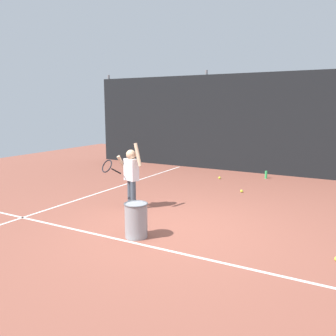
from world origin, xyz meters
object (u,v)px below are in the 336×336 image
object	(u,v)px
tennis_ball_5	(220,178)
tennis_ball_2	(242,191)
ball_hopper	(136,220)
tennis_player	(130,173)
water_bottle	(266,175)

from	to	relation	value
tennis_ball_5	tennis_ball_2	bearing A→B (deg)	-49.93
ball_hopper	tennis_ball_5	size ratio (longest dim) A/B	8.52
ball_hopper	tennis_player	bearing A→B (deg)	128.18
ball_hopper	tennis_ball_2	size ratio (longest dim) A/B	8.52
ball_hopper	water_bottle	xyz separation A→B (m)	(0.65, 5.66, -0.18)
ball_hopper	tennis_ball_2	world-z (taller)	ball_hopper
tennis_player	water_bottle	size ratio (longest dim) A/B	6.14
tennis_ball_5	water_bottle	bearing A→B (deg)	32.40
tennis_player	ball_hopper	world-z (taller)	tennis_player
tennis_player	tennis_ball_5	xyz separation A→B (m)	(0.53, 3.63, -0.69)
tennis_player	tennis_ball_5	distance (m)	3.74
tennis_ball_2	tennis_ball_5	size ratio (longest dim) A/B	1.00
tennis_ball_2	tennis_ball_5	bearing A→B (deg)	130.07
water_bottle	tennis_ball_2	world-z (taller)	water_bottle
tennis_player	tennis_ball_5	size ratio (longest dim) A/B	20.46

